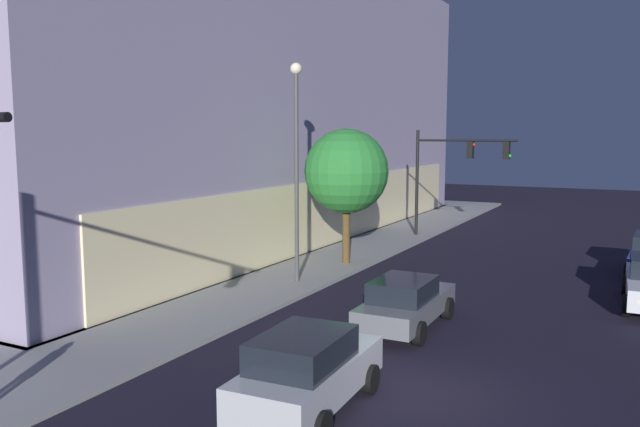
{
  "coord_description": "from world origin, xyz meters",
  "views": [
    {
      "loc": [
        -13.12,
        -4.22,
        5.77
      ],
      "look_at": [
        6.06,
        5.68,
        3.09
      ],
      "focal_mm": 35.87,
      "sensor_mm": 36.0,
      "label": 1
    }
  ],
  "objects_px": {
    "street_lamp_sidewalk": "(296,147)",
    "car_grey": "(406,302)",
    "sidewalk_tree": "(347,172)",
    "traffic_light_far_corner": "(454,162)",
    "modern_building": "(138,78)",
    "car_silver": "(307,370)"
  },
  "relations": [
    {
      "from": "modern_building",
      "to": "traffic_light_far_corner",
      "type": "bearing_deg",
      "value": -79.03
    },
    {
      "from": "street_lamp_sidewalk",
      "to": "car_grey",
      "type": "distance_m",
      "value": 7.95
    },
    {
      "from": "traffic_light_far_corner",
      "to": "sidewalk_tree",
      "type": "distance_m",
      "value": 9.18
    },
    {
      "from": "traffic_light_far_corner",
      "to": "street_lamp_sidewalk",
      "type": "bearing_deg",
      "value": 169.19
    },
    {
      "from": "modern_building",
      "to": "traffic_light_far_corner",
      "type": "height_order",
      "value": "modern_building"
    },
    {
      "from": "sidewalk_tree",
      "to": "modern_building",
      "type": "bearing_deg",
      "value": 72.42
    },
    {
      "from": "traffic_light_far_corner",
      "to": "sidewalk_tree",
      "type": "xyz_separation_m",
      "value": [
        -8.89,
        2.28,
        -0.1
      ]
    },
    {
      "from": "car_silver",
      "to": "car_grey",
      "type": "relative_size",
      "value": 0.93
    },
    {
      "from": "traffic_light_far_corner",
      "to": "car_grey",
      "type": "bearing_deg",
      "value": -169.11
    },
    {
      "from": "car_grey",
      "to": "modern_building",
      "type": "bearing_deg",
      "value": 60.01
    },
    {
      "from": "modern_building",
      "to": "car_silver",
      "type": "relative_size",
      "value": 9.04
    },
    {
      "from": "sidewalk_tree",
      "to": "car_grey",
      "type": "height_order",
      "value": "sidewalk_tree"
    },
    {
      "from": "sidewalk_tree",
      "to": "car_grey",
      "type": "bearing_deg",
      "value": -143.91
    },
    {
      "from": "modern_building",
      "to": "street_lamp_sidewalk",
      "type": "bearing_deg",
      "value": -119.64
    },
    {
      "from": "traffic_light_far_corner",
      "to": "car_grey",
      "type": "xyz_separation_m",
      "value": [
        -16.33,
        -3.14,
        -3.47
      ]
    },
    {
      "from": "modern_building",
      "to": "street_lamp_sidewalk",
      "type": "distance_m",
      "value": 19.22
    },
    {
      "from": "modern_building",
      "to": "sidewalk_tree",
      "type": "xyz_separation_m",
      "value": [
        -5.24,
        -16.55,
        -5.04
      ]
    },
    {
      "from": "modern_building",
      "to": "traffic_light_far_corner",
      "type": "distance_m",
      "value": 19.81
    },
    {
      "from": "car_grey",
      "to": "car_silver",
      "type": "bearing_deg",
      "value": -178.92
    },
    {
      "from": "street_lamp_sidewalk",
      "to": "sidewalk_tree",
      "type": "xyz_separation_m",
      "value": [
        4.06,
        -0.2,
        -1.14
      ]
    },
    {
      "from": "traffic_light_far_corner",
      "to": "street_lamp_sidewalk",
      "type": "relative_size",
      "value": 0.71
    },
    {
      "from": "modern_building",
      "to": "street_lamp_sidewalk",
      "type": "height_order",
      "value": "modern_building"
    }
  ]
}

